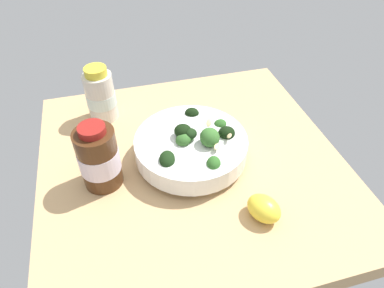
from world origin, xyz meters
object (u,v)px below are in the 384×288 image
at_px(bowl_of_broccoli, 193,146).
at_px(lemon_wedge, 264,208).
at_px(bottle_short, 101,96).
at_px(bottle_tall, 99,158).

height_order(bowl_of_broccoli, lemon_wedge, bowl_of_broccoli).
bearing_deg(bottle_short, bottle_tall, 175.26).
bearing_deg(bottle_short, bowl_of_broccoli, -139.16).
bearing_deg(lemon_wedge, bottle_short, 34.10).
relative_size(lemon_wedge, bottle_short, 0.48).
height_order(lemon_wedge, bottle_tall, bottle_tall).
distance_m(bowl_of_broccoli, lemon_wedge, 0.19).
xyz_separation_m(bowl_of_broccoli, bottle_short, (0.19, 0.17, 0.02)).
bearing_deg(bottle_tall, lemon_wedge, -120.80).
bearing_deg(bottle_tall, bottle_short, -4.74).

